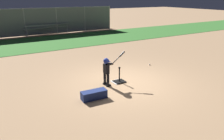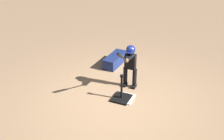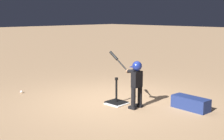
% 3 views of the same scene
% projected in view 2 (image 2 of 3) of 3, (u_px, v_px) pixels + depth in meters
% --- Properties ---
extents(ground_plane, '(90.00, 90.00, 0.00)m').
position_uv_depth(ground_plane, '(115.00, 102.00, 6.88)').
color(ground_plane, tan).
extents(home_plate, '(0.46, 0.46, 0.02)m').
position_uv_depth(home_plate, '(124.00, 98.00, 7.00)').
color(home_plate, white).
rests_on(home_plate, ground_plane).
extents(batting_tee, '(0.43, 0.39, 0.62)m').
position_uv_depth(batting_tee, '(121.00, 96.00, 6.94)').
color(batting_tee, black).
rests_on(batting_tee, ground_plane).
extents(batter_child, '(0.93, 0.33, 1.23)m').
position_uv_depth(batter_child, '(130.00, 62.00, 7.12)').
color(batter_child, black).
rests_on(batter_child, ground_plane).
extents(equipment_bag, '(0.86, 0.37, 0.28)m').
position_uv_depth(equipment_bag, '(115.00, 60.00, 8.41)').
color(equipment_bag, navy).
rests_on(equipment_bag, ground_plane).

